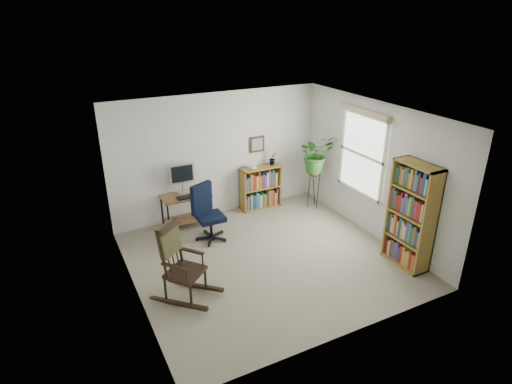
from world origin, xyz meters
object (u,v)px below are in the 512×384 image
office_chair (210,213)px  rocking_chair (185,262)px  desk (187,211)px  low_bookshelf (261,187)px  tall_bookshelf (411,216)px

office_chair → rocking_chair: bearing=-147.0°
desk → rocking_chair: rocking_chair is taller
low_bookshelf → desk: bearing=-175.7°
rocking_chair → low_bookshelf: size_ratio=1.30×
rocking_chair → low_bookshelf: bearing=3.6°
desk → office_chair: office_chair is taller
tall_bookshelf → low_bookshelf: bearing=110.5°
office_chair → tall_bookshelf: size_ratio=0.61×
office_chair → tall_bookshelf: (2.49, -2.13, 0.34)m
desk → office_chair: (0.22, -0.67, 0.20)m
rocking_chair → tall_bookshelf: tall_bookshelf is taller
low_bookshelf → office_chair: bearing=-150.5°
low_bookshelf → tall_bookshelf: size_ratio=0.51×
office_chair → low_bookshelf: office_chair is taller
rocking_chair → tall_bookshelf: (3.41, -0.76, 0.28)m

